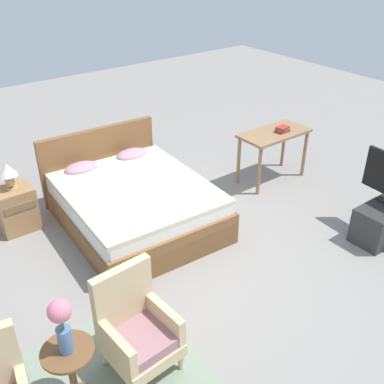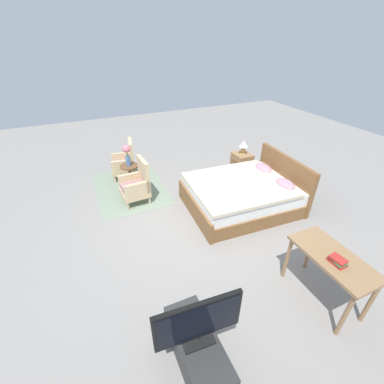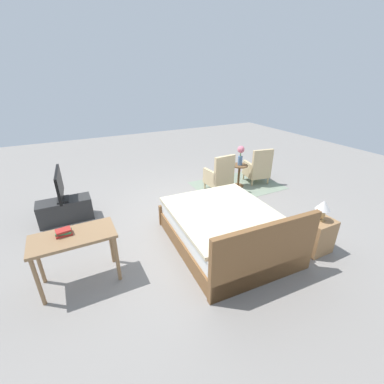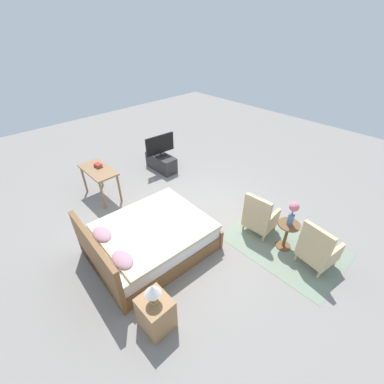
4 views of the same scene
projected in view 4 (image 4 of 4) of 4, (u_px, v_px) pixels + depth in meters
ground_plane at (188, 219)px, 5.60m from camera, size 16.00×16.00×0.00m
floor_rug at (284, 245)px, 4.95m from camera, size 2.10×1.50×0.01m
bed at (149, 240)px, 4.67m from camera, size 1.76×2.16×0.96m
armchair_by_window_left at (318, 249)px, 4.36m from camera, size 0.62×0.62×0.92m
armchair_by_window_right at (260, 217)px, 5.05m from camera, size 0.57×0.57×0.92m
side_table at (287, 233)px, 4.73m from camera, size 0.40×0.40×0.57m
flower_vase at (293, 211)px, 4.44m from camera, size 0.17×0.17×0.48m
nightstand at (156, 313)px, 3.53m from camera, size 0.44×0.41×0.56m
table_lamp at (153, 292)px, 3.25m from camera, size 0.22×0.22×0.33m
tv_stand at (161, 162)px, 7.28m from camera, size 0.96×0.40×0.44m
tv_flatscreen at (160, 145)px, 6.98m from camera, size 0.22×0.87×0.58m
vanity_desk at (99, 174)px, 5.93m from camera, size 1.04×0.52×0.76m
book_stack at (98, 165)px, 5.94m from camera, size 0.20×0.15×0.08m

